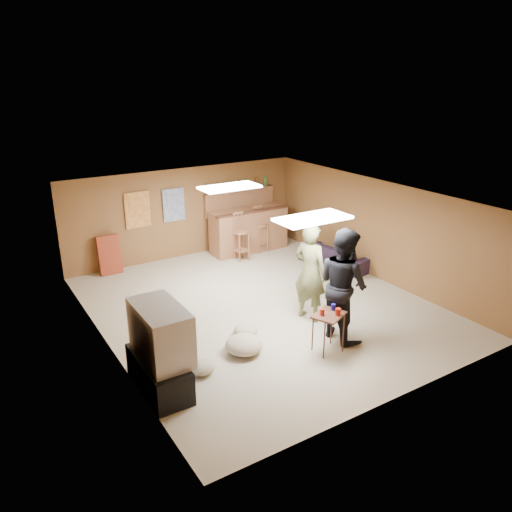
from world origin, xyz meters
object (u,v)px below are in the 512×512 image
bar_counter (249,230)px  tray_table (328,333)px  tv_body (161,333)px  person_olive (310,272)px  sofa (336,255)px  person_black (343,284)px

bar_counter → tray_table: (-1.47, -4.93, -0.21)m
tv_body → tray_table: (2.68, -0.48, -0.56)m
person_olive → sofa: bearing=-69.4°
person_olive → person_black: size_ratio=0.94×
person_black → tray_table: person_black is taller
tray_table → person_black: bearing=27.8°
tv_body → tray_table: 2.78m
sofa → tray_table: size_ratio=2.62×
tv_body → bar_counter: 6.09m
tray_table → tv_body: bearing=169.7°
tv_body → tray_table: bearing=-10.3°
sofa → bar_counter: bearing=18.2°
person_olive → person_black: bearing=164.1°
person_black → sofa: person_black is taller
person_black → tray_table: size_ratio=2.91×
sofa → tray_table: 3.97m
person_olive → person_black: (0.04, -0.84, 0.06)m
bar_counter → person_black: 4.78m
person_black → sofa: 3.50m
person_black → sofa: bearing=-38.3°
tv_body → person_olive: person_olive is taller
person_olive → tray_table: bearing=138.3°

